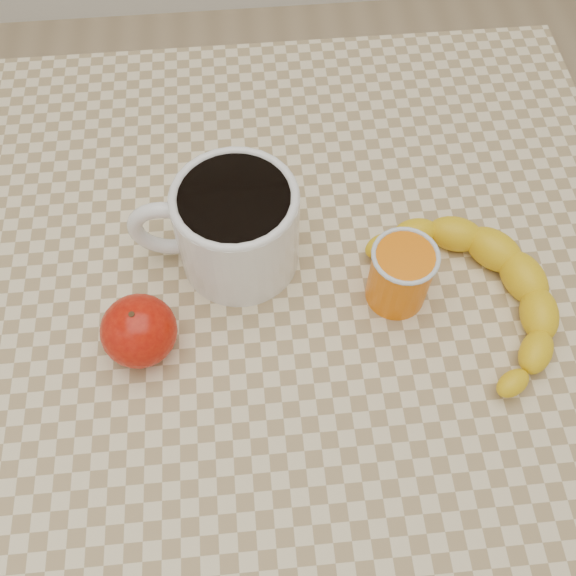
{
  "coord_description": "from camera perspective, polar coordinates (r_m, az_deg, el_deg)",
  "views": [
    {
      "loc": [
        -0.03,
        -0.33,
        1.34
      ],
      "look_at": [
        0.0,
        0.0,
        0.77
      ],
      "focal_mm": 40.0,
      "sensor_mm": 36.0,
      "label": 1
    }
  ],
  "objects": [
    {
      "name": "orange_juice_glass",
      "position": [
        0.65,
        9.96,
        1.17
      ],
      "size": [
        0.07,
        0.07,
        0.08
      ],
      "color": "orange",
      "rests_on": "table"
    },
    {
      "name": "ground",
      "position": [
        1.38,
        0.0,
        -16.32
      ],
      "size": [
        3.0,
        3.0,
        0.0
      ],
      "primitive_type": "plane",
      "color": "tan",
      "rests_on": "ground"
    },
    {
      "name": "apple",
      "position": [
        0.63,
        -13.11,
        -3.72
      ],
      "size": [
        0.08,
        0.08,
        0.07
      ],
      "color": "#970B05",
      "rests_on": "table"
    },
    {
      "name": "table",
      "position": [
        0.75,
        0.0,
        -4.07
      ],
      "size": [
        0.8,
        0.8,
        0.75
      ],
      "color": "beige",
      "rests_on": "ground"
    },
    {
      "name": "coffee_mug",
      "position": [
        0.65,
        -4.87,
        5.61
      ],
      "size": [
        0.18,
        0.14,
        0.11
      ],
      "color": "white",
      "rests_on": "table"
    },
    {
      "name": "banana",
      "position": [
        0.68,
        16.36,
        -0.38
      ],
      "size": [
        0.35,
        0.38,
        0.04
      ],
      "primitive_type": null,
      "rotation": [
        0.0,
        0.0,
        0.36
      ],
      "color": "yellow",
      "rests_on": "table"
    }
  ]
}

